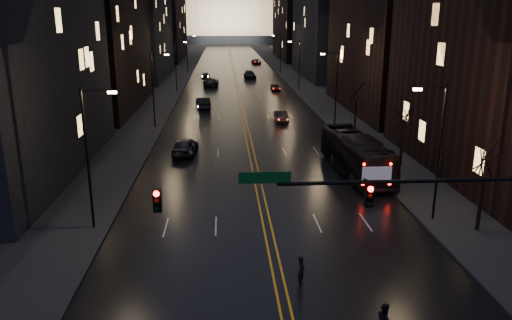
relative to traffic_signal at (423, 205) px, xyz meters
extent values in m
plane|color=black|center=(-5.91, 0.00, -5.10)|extent=(900.00, 900.00, 0.00)
cube|color=black|center=(-5.91, 130.00, -5.09)|extent=(20.00, 320.00, 0.02)
cube|color=black|center=(-19.91, 130.00, -5.02)|extent=(8.00, 320.00, 0.16)
cube|color=black|center=(8.09, 130.00, -5.02)|extent=(8.00, 320.00, 0.16)
cube|color=orange|center=(-5.91, 130.00, -5.08)|extent=(0.62, 320.00, 0.01)
cube|color=black|center=(-26.91, 54.00, 8.90)|extent=(12.00, 30.00, 28.00)
cube|color=black|center=(-26.91, 92.00, 4.90)|extent=(12.00, 34.00, 20.00)
cube|color=black|center=(-26.91, 140.00, 6.90)|extent=(12.00, 40.00, 24.00)
cube|color=black|center=(15.09, 92.00, 7.90)|extent=(12.00, 34.00, 26.00)
cube|color=black|center=(15.09, 140.00, 5.90)|extent=(12.00, 40.00, 22.00)
cube|color=black|center=(-5.91, 250.00, -3.10)|extent=(90.00, 50.00, 4.00)
cube|color=#FFD593|center=(-5.91, 250.00, 10.90)|extent=(80.00, 36.00, 24.00)
cylinder|color=black|center=(-0.41, 0.00, 1.10)|extent=(12.00, 0.18, 0.18)
cube|color=black|center=(-11.41, 0.00, 0.50)|extent=(0.35, 0.30, 1.00)
cube|color=black|center=(-2.41, 0.00, 0.50)|extent=(0.35, 0.30, 1.00)
sphere|color=#FF0705|center=(-11.41, -0.18, 0.85)|extent=(0.24, 0.24, 0.24)
sphere|color=#FF0705|center=(-2.41, -0.18, 0.85)|extent=(0.24, 0.24, 0.24)
cube|color=#053F14|center=(-6.91, 0.00, 1.40)|extent=(2.20, 0.06, 0.50)
cylinder|color=black|center=(5.09, 10.00, -0.60)|extent=(0.16, 0.16, 9.00)
cylinder|color=black|center=(4.19, 10.00, 3.70)|extent=(1.80, 0.10, 0.10)
cube|color=#F7CF94|center=(3.29, 10.00, 3.60)|extent=(0.50, 0.25, 0.15)
cylinder|color=black|center=(-16.91, 10.00, -0.60)|extent=(0.16, 0.16, 9.00)
cylinder|color=black|center=(-16.01, 10.00, 3.70)|extent=(1.80, 0.10, 0.10)
cube|color=#F7CF94|center=(-15.11, 10.00, 3.60)|extent=(0.50, 0.25, 0.15)
cylinder|color=black|center=(5.09, 40.00, -0.60)|extent=(0.16, 0.16, 9.00)
cylinder|color=black|center=(4.19, 40.00, 3.70)|extent=(1.80, 0.10, 0.10)
cube|color=#F7CF94|center=(3.29, 40.00, 3.60)|extent=(0.50, 0.25, 0.15)
cylinder|color=black|center=(-16.91, 40.00, -0.60)|extent=(0.16, 0.16, 9.00)
cylinder|color=black|center=(-16.01, 40.00, 3.70)|extent=(1.80, 0.10, 0.10)
cube|color=#F7CF94|center=(-15.11, 40.00, 3.60)|extent=(0.50, 0.25, 0.15)
cylinder|color=black|center=(5.09, 70.00, -0.60)|extent=(0.16, 0.16, 9.00)
cylinder|color=black|center=(4.19, 70.00, 3.70)|extent=(1.80, 0.10, 0.10)
cube|color=#F7CF94|center=(3.29, 70.00, 3.60)|extent=(0.50, 0.25, 0.15)
cylinder|color=black|center=(-16.91, 70.00, -0.60)|extent=(0.16, 0.16, 9.00)
cylinder|color=black|center=(-16.01, 70.00, 3.70)|extent=(1.80, 0.10, 0.10)
cube|color=#F7CF94|center=(-15.11, 70.00, 3.60)|extent=(0.50, 0.25, 0.15)
cylinder|color=black|center=(5.09, 100.00, -0.60)|extent=(0.16, 0.16, 9.00)
cylinder|color=black|center=(4.19, 100.00, 3.70)|extent=(1.80, 0.10, 0.10)
cube|color=#F7CF94|center=(3.29, 100.00, 3.60)|extent=(0.50, 0.25, 0.15)
cylinder|color=black|center=(-16.91, 100.00, -0.60)|extent=(0.16, 0.16, 9.00)
cylinder|color=black|center=(-16.01, 100.00, 3.70)|extent=(1.80, 0.10, 0.10)
cube|color=#F7CF94|center=(-15.11, 100.00, 3.60)|extent=(0.50, 0.25, 0.15)
cylinder|color=black|center=(7.09, 8.00, -3.35)|extent=(0.24, 0.24, 3.50)
cylinder|color=black|center=(7.09, 22.00, -3.35)|extent=(0.24, 0.24, 3.50)
cylinder|color=black|center=(7.09, 38.00, -3.35)|extent=(0.24, 0.24, 3.50)
imported|color=black|center=(2.59, 20.51, -3.41)|extent=(3.70, 12.31, 3.38)
imported|color=black|center=(-12.40, 27.65, -4.24)|extent=(2.58, 5.26, 1.72)
imported|color=black|center=(-11.57, 52.83, -4.26)|extent=(2.43, 5.32, 1.69)
imported|color=black|center=(-10.91, 77.73, -4.30)|extent=(2.99, 5.92, 1.60)
imported|color=black|center=(-12.42, 89.94, -4.47)|extent=(1.93, 4.45, 1.28)
imported|color=black|center=(-1.26, 42.52, -4.39)|extent=(1.54, 4.33, 1.42)
imported|color=black|center=(0.81, 69.97, -4.42)|extent=(1.66, 4.03, 1.37)
imported|color=black|center=(-2.79, 89.22, -4.29)|extent=(2.73, 5.75, 1.62)
imported|color=black|center=(0.93, 124.31, -4.41)|extent=(2.70, 5.14, 1.38)
imported|color=black|center=(-4.86, 2.36, -4.31)|extent=(0.50, 0.65, 1.59)
imported|color=black|center=(-2.02, -2.00, -4.32)|extent=(0.46, 0.78, 1.56)
camera|label=1|loc=(-8.56, -19.75, 7.87)|focal=35.00mm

